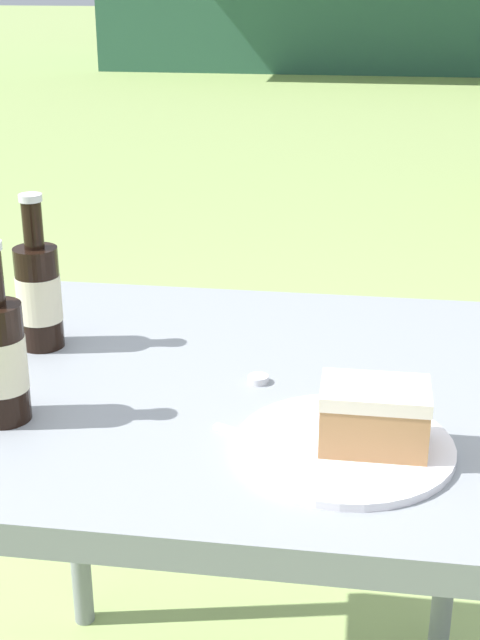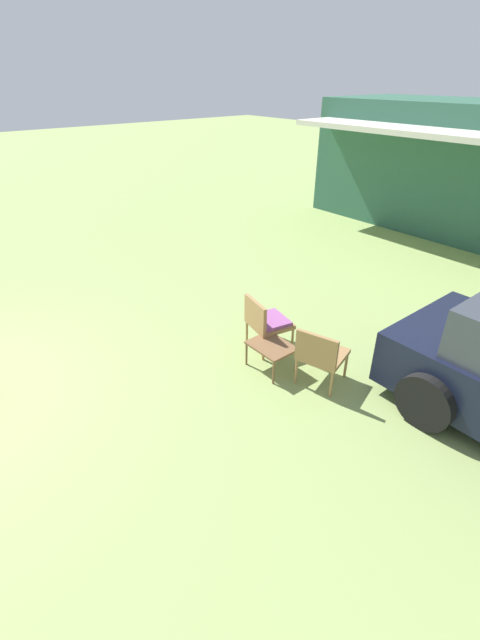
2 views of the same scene
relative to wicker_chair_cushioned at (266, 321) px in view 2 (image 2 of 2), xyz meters
name	(u,v)px [view 2 (image 2 of 2)]	position (x,y,z in m)	size (l,w,h in m)	color
wicker_chair_cushioned	(266,321)	(0.00, 0.00, 0.00)	(0.64, 0.64, 0.82)	#9E7547
wicker_chair_plain	(321,353)	(1.05, -0.02, 0.00)	(0.68, 0.68, 0.82)	#9E7547
garden_side_table	(271,347)	(0.42, -0.28, -0.13)	(0.60, 0.46, 0.38)	brown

